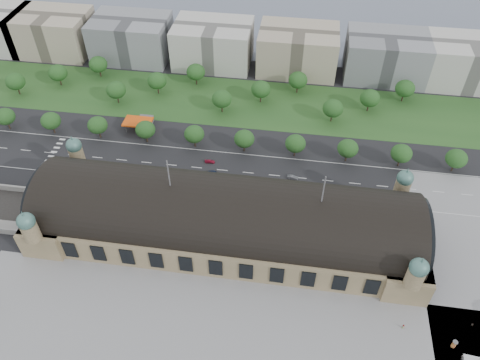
# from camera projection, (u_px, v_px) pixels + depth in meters

# --- Properties ---
(ground) EXTENTS (900.00, 900.00, 0.00)m
(ground) POSITION_uv_depth(u_px,v_px,m) (226.00, 236.00, 186.54)
(ground) COLOR black
(ground) RESTS_ON ground
(station) EXTENTS (150.00, 48.40, 44.30)m
(station) POSITION_uv_depth(u_px,v_px,m) (225.00, 219.00, 179.41)
(station) COLOR #9B8460
(station) RESTS_ON ground
(plaza_south) EXTENTS (190.00, 48.00, 0.12)m
(plaza_south) POSITION_uv_depth(u_px,v_px,m) (233.00, 342.00, 154.12)
(plaza_south) COLOR gray
(plaza_south) RESTS_ON ground
(road_slab) EXTENTS (260.00, 26.00, 0.10)m
(road_slab) POSITION_uv_depth(u_px,v_px,m) (197.00, 168.00, 215.73)
(road_slab) COLOR black
(road_slab) RESTS_ON ground
(grass_belt) EXTENTS (300.00, 45.00, 0.10)m
(grass_belt) POSITION_uv_depth(u_px,v_px,m) (227.00, 101.00, 254.41)
(grass_belt) COLOR #254E1F
(grass_belt) RESTS_ON ground
(petrol_station) EXTENTS (14.00, 13.00, 5.05)m
(petrol_station) POSITION_uv_depth(u_px,v_px,m) (142.00, 121.00, 236.71)
(petrol_station) COLOR #E54E0D
(petrol_station) RESTS_ON ground
(office_1) EXTENTS (45.00, 32.00, 24.00)m
(office_1) POSITION_uv_depth(u_px,v_px,m) (53.00, 32.00, 286.73)
(office_1) COLOR tan
(office_1) RESTS_ON ground
(office_2) EXTENTS (45.00, 32.00, 24.00)m
(office_2) POSITION_uv_depth(u_px,v_px,m) (131.00, 38.00, 281.46)
(office_2) COLOR gray
(office_2) RESTS_ON ground
(office_3) EXTENTS (45.00, 32.00, 24.00)m
(office_3) POSITION_uv_depth(u_px,v_px,m) (213.00, 44.00, 276.19)
(office_3) COLOR #BAB8B1
(office_3) RESTS_ON ground
(office_4) EXTENTS (45.00, 32.00, 24.00)m
(office_4) POSITION_uv_depth(u_px,v_px,m) (298.00, 50.00, 270.91)
(office_4) COLOR tan
(office_4) RESTS_ON ground
(office_5) EXTENTS (45.00, 32.00, 24.00)m
(office_5) POSITION_uv_depth(u_px,v_px,m) (386.00, 56.00, 265.64)
(office_5) COLOR gray
(office_5) RESTS_ON ground
(office_6) EXTENTS (45.00, 32.00, 24.00)m
(office_6) POSITION_uv_depth(u_px,v_px,m) (468.00, 62.00, 260.90)
(office_6) COLOR #BAB8B1
(office_6) RESTS_ON ground
(tree_row_0) EXTENTS (9.60, 9.60, 11.52)m
(tree_row_0) POSITION_uv_depth(u_px,v_px,m) (5.00, 117.00, 231.82)
(tree_row_0) COLOR #2D2116
(tree_row_0) RESTS_ON ground
(tree_row_1) EXTENTS (9.60, 9.60, 11.52)m
(tree_row_1) POSITION_uv_depth(u_px,v_px,m) (51.00, 121.00, 229.29)
(tree_row_1) COLOR #2D2116
(tree_row_1) RESTS_ON ground
(tree_row_2) EXTENTS (9.60, 9.60, 11.52)m
(tree_row_2) POSITION_uv_depth(u_px,v_px,m) (98.00, 125.00, 226.76)
(tree_row_2) COLOR #2D2116
(tree_row_2) RESTS_ON ground
(tree_row_3) EXTENTS (9.60, 9.60, 11.52)m
(tree_row_3) POSITION_uv_depth(u_px,v_px,m) (145.00, 130.00, 224.23)
(tree_row_3) COLOR #2D2116
(tree_row_3) RESTS_ON ground
(tree_row_4) EXTENTS (9.60, 9.60, 11.52)m
(tree_row_4) POSITION_uv_depth(u_px,v_px,m) (194.00, 134.00, 221.70)
(tree_row_4) COLOR #2D2116
(tree_row_4) RESTS_ON ground
(tree_row_5) EXTENTS (9.60, 9.60, 11.52)m
(tree_row_5) POSITION_uv_depth(u_px,v_px,m) (244.00, 139.00, 219.17)
(tree_row_5) COLOR #2D2116
(tree_row_5) RESTS_ON ground
(tree_row_6) EXTENTS (9.60, 9.60, 11.52)m
(tree_row_6) POSITION_uv_depth(u_px,v_px,m) (295.00, 144.00, 216.64)
(tree_row_6) COLOR #2D2116
(tree_row_6) RESTS_ON ground
(tree_row_7) EXTENTS (9.60, 9.60, 11.52)m
(tree_row_7) POSITION_uv_depth(u_px,v_px,m) (348.00, 148.00, 214.11)
(tree_row_7) COLOR #2D2116
(tree_row_7) RESTS_ON ground
(tree_row_8) EXTENTS (9.60, 9.60, 11.52)m
(tree_row_8) POSITION_uv_depth(u_px,v_px,m) (401.00, 153.00, 211.58)
(tree_row_8) COLOR #2D2116
(tree_row_8) RESTS_ON ground
(tree_row_9) EXTENTS (9.60, 9.60, 11.52)m
(tree_row_9) POSITION_uv_depth(u_px,v_px,m) (456.00, 159.00, 209.04)
(tree_row_9) COLOR #2D2116
(tree_row_9) RESTS_ON ground
(tree_belt_0) EXTENTS (10.40, 10.40, 12.48)m
(tree_belt_0) POSITION_uv_depth(u_px,v_px,m) (15.00, 82.00, 253.83)
(tree_belt_0) COLOR #2D2116
(tree_belt_0) RESTS_ON ground
(tree_belt_1) EXTENTS (10.40, 10.40, 12.48)m
(tree_belt_1) POSITION_uv_depth(u_px,v_px,m) (58.00, 73.00, 260.38)
(tree_belt_1) COLOR #2D2116
(tree_belt_1) RESTS_ON ground
(tree_belt_2) EXTENTS (10.40, 10.40, 12.48)m
(tree_belt_2) POSITION_uv_depth(u_px,v_px,m) (98.00, 64.00, 266.93)
(tree_belt_2) COLOR #2D2116
(tree_belt_2) RESTS_ON ground
(tree_belt_3) EXTENTS (10.40, 10.40, 12.48)m
(tree_belt_3) POSITION_uv_depth(u_px,v_px,m) (116.00, 90.00, 247.82)
(tree_belt_3) COLOR #2D2116
(tree_belt_3) RESTS_ON ground
(tree_belt_4) EXTENTS (10.40, 10.40, 12.48)m
(tree_belt_4) POSITION_uv_depth(u_px,v_px,m) (157.00, 81.00, 254.37)
(tree_belt_4) COLOR #2D2116
(tree_belt_4) RESTS_ON ground
(tree_belt_5) EXTENTS (10.40, 10.40, 12.48)m
(tree_belt_5) POSITION_uv_depth(u_px,v_px,m) (196.00, 72.00, 260.92)
(tree_belt_5) COLOR #2D2116
(tree_belt_5) RESTS_ON ground
(tree_belt_6) EXTENTS (10.40, 10.40, 12.48)m
(tree_belt_6) POSITION_uv_depth(u_px,v_px,m) (222.00, 99.00, 241.81)
(tree_belt_6) COLOR #2D2116
(tree_belt_6) RESTS_ON ground
(tree_belt_7) EXTENTS (10.40, 10.40, 12.48)m
(tree_belt_7) POSITION_uv_depth(u_px,v_px,m) (261.00, 89.00, 248.36)
(tree_belt_7) COLOR #2D2116
(tree_belt_7) RESTS_ON ground
(tree_belt_8) EXTENTS (10.40, 10.40, 12.48)m
(tree_belt_8) POSITION_uv_depth(u_px,v_px,m) (298.00, 80.00, 254.91)
(tree_belt_8) COLOR #2D2116
(tree_belt_8) RESTS_ON ground
(tree_belt_9) EXTENTS (10.40, 10.40, 12.48)m
(tree_belt_9) POSITION_uv_depth(u_px,v_px,m) (333.00, 108.00, 235.80)
(tree_belt_9) COLOR #2D2116
(tree_belt_9) RESTS_ON ground
(tree_belt_10) EXTENTS (10.40, 10.40, 12.48)m
(tree_belt_10) POSITION_uv_depth(u_px,v_px,m) (370.00, 98.00, 242.35)
(tree_belt_10) COLOR #2D2116
(tree_belt_10) RESTS_ON ground
(tree_belt_11) EXTENTS (10.40, 10.40, 12.48)m
(tree_belt_11) POSITION_uv_depth(u_px,v_px,m) (405.00, 88.00, 248.90)
(tree_belt_11) COLOR #2D2116
(tree_belt_11) RESTS_ON ground
(traffic_car_2) EXTENTS (4.92, 2.35, 1.36)m
(traffic_car_2) POSITION_uv_depth(u_px,v_px,m) (119.00, 173.00, 212.22)
(traffic_car_2) COLOR black
(traffic_car_2) RESTS_ON ground
(traffic_car_3) EXTENTS (4.83, 2.30, 1.36)m
(traffic_car_3) POSITION_uv_depth(u_px,v_px,m) (210.00, 161.00, 217.79)
(traffic_car_3) COLOR maroon
(traffic_car_3) RESTS_ON ground
(traffic_car_4) EXTENTS (4.35, 2.08, 1.43)m
(traffic_car_4) POSITION_uv_depth(u_px,v_px,m) (212.00, 172.00, 212.51)
(traffic_car_4) COLOR #172241
(traffic_car_4) RESTS_ON ground
(traffic_car_5) EXTENTS (5.07, 2.21, 1.62)m
(traffic_car_5) POSITION_uv_depth(u_px,v_px,m) (293.00, 177.00, 209.85)
(traffic_car_5) COLOR #5B5D63
(traffic_car_5) RESTS_ON ground
(parked_car_0) EXTENTS (4.29, 3.14, 1.35)m
(parked_car_0) POSITION_uv_depth(u_px,v_px,m) (69.00, 173.00, 211.93)
(parked_car_0) COLOR black
(parked_car_0) RESTS_ON ground
(parked_car_1) EXTENTS (6.15, 5.21, 1.57)m
(parked_car_1) POSITION_uv_depth(u_px,v_px,m) (108.00, 180.00, 208.46)
(parked_car_1) COLOR maroon
(parked_car_1) RESTS_ON ground
(parked_car_2) EXTENTS (4.94, 3.41, 1.33)m
(parked_car_2) POSITION_uv_depth(u_px,v_px,m) (104.00, 177.00, 210.21)
(parked_car_2) COLOR #181B45
(parked_car_2) RESTS_ON ground
(parked_car_3) EXTENTS (5.11, 4.08, 1.63)m
(parked_car_3) POSITION_uv_depth(u_px,v_px,m) (107.00, 178.00, 209.35)
(parked_car_3) COLOR #54555B
(parked_car_3) RESTS_ON ground
(parked_car_4) EXTENTS (5.07, 3.26, 1.58)m
(parked_car_4) POSITION_uv_depth(u_px,v_px,m) (164.00, 190.00, 204.23)
(parked_car_4) COLOR silver
(parked_car_4) RESTS_ON ground
(parked_car_5) EXTENTS (5.32, 4.96, 1.39)m
(parked_car_5) POSITION_uv_depth(u_px,v_px,m) (174.00, 188.00, 204.98)
(parked_car_5) COLOR gray
(parked_car_5) RESTS_ON ground
(parked_car_6) EXTENTS (5.78, 4.05, 1.55)m
(parked_car_6) POSITION_uv_depth(u_px,v_px,m) (155.00, 183.00, 207.04)
(parked_car_6) COLOR black
(parked_car_6) RESTS_ON ground
(bus_west) EXTENTS (11.49, 3.38, 3.16)m
(bus_west) POSITION_uv_depth(u_px,v_px,m) (242.00, 187.00, 204.38)
(bus_west) COLOR red
(bus_west) RESTS_ON ground
(bus_mid) EXTENTS (13.49, 4.25, 3.70)m
(bus_mid) POSITION_uv_depth(u_px,v_px,m) (275.00, 190.00, 202.67)
(bus_mid) COLOR silver
(bus_mid) RESTS_ON ground
(bus_east) EXTENTS (12.98, 4.17, 3.55)m
(bus_east) POSITION_uv_depth(u_px,v_px,m) (316.00, 194.00, 200.88)
(bus_east) COLOR beige
(bus_east) RESTS_ON ground
(advertising_column) EXTENTS (1.65, 1.65, 3.13)m
(advertising_column) POSITION_uv_depth(u_px,v_px,m) (454.00, 344.00, 151.90)
(advertising_column) COLOR #D34634
(advertising_column) RESTS_ON ground
(pedestrian_0) EXTENTS (0.96, 0.56, 1.95)m
(pedestrian_0) POSITION_uv_depth(u_px,v_px,m) (403.00, 327.00, 157.08)
(pedestrian_0) COLOR gray
(pedestrian_0) RESTS_ON ground
(pedestrian_2) EXTENTS (0.86, 0.92, 1.66)m
(pedestrian_2) POSITION_uv_depth(u_px,v_px,m) (472.00, 325.00, 157.77)
(pedestrian_2) COLOR gray
(pedestrian_2) RESTS_ON ground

